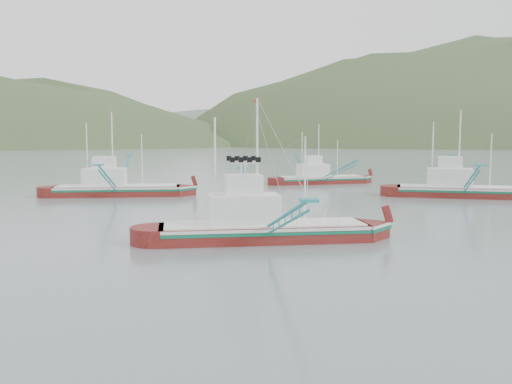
{
  "coord_description": "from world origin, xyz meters",
  "views": [
    {
      "loc": [
        -1.06,
        -41.84,
        8.04
      ],
      "look_at": [
        0.0,
        6.0,
        3.2
      ],
      "focal_mm": 40.0,
      "sensor_mm": 36.0,
      "label": 1
    }
  ],
  "objects_px": {
    "bg_boat_left": "(116,184)",
    "bg_boat_right": "(461,180)",
    "main_boat": "(261,217)",
    "bg_boat_far": "(320,172)"
  },
  "relations": [
    {
      "from": "main_boat",
      "to": "bg_boat_far",
      "type": "relative_size",
      "value": 1.11
    },
    {
      "from": "bg_boat_left",
      "to": "bg_boat_right",
      "type": "bearing_deg",
      "value": -8.07
    },
    {
      "from": "bg_boat_right",
      "to": "main_boat",
      "type": "bearing_deg",
      "value": -116.94
    },
    {
      "from": "bg_boat_left",
      "to": "bg_boat_far",
      "type": "bearing_deg",
      "value": 26.78
    },
    {
      "from": "main_boat",
      "to": "bg_boat_right",
      "type": "distance_m",
      "value": 39.89
    },
    {
      "from": "bg_boat_left",
      "to": "bg_boat_right",
      "type": "xyz_separation_m",
      "value": [
        44.79,
        -2.49,
        0.59
      ]
    },
    {
      "from": "bg_boat_left",
      "to": "bg_boat_right",
      "type": "relative_size",
      "value": 1.01
    },
    {
      "from": "bg_boat_right",
      "to": "bg_boat_far",
      "type": "bearing_deg",
      "value": 141.83
    },
    {
      "from": "bg_boat_left",
      "to": "bg_boat_far",
      "type": "xyz_separation_m",
      "value": [
        29.38,
        18.13,
        0.31
      ]
    },
    {
      "from": "main_boat",
      "to": "bg_boat_right",
      "type": "height_order",
      "value": "bg_boat_right"
    }
  ]
}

